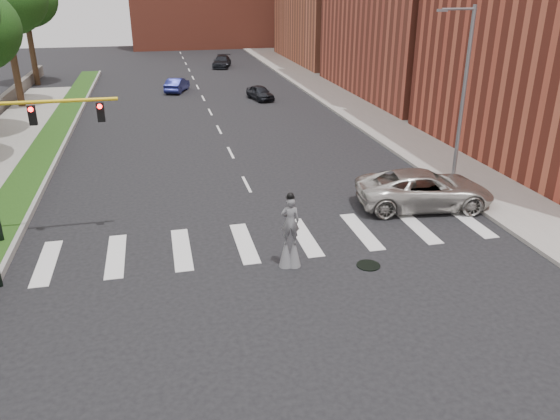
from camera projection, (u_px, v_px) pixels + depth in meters
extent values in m
plane|color=black|center=(280.00, 251.00, 21.96)|extent=(160.00, 160.00, 0.00)
cube|color=#1C3F12|center=(52.00, 137.00, 37.52)|extent=(2.00, 60.00, 0.25)
cube|color=gray|center=(69.00, 136.00, 37.73)|extent=(0.20, 60.00, 0.28)
cube|color=gray|center=(356.00, 106.00, 46.98)|extent=(5.00, 90.00, 0.18)
cylinder|color=black|center=(368.00, 265.00, 20.78)|extent=(0.90, 0.90, 0.04)
cylinder|color=slate|center=(463.00, 98.00, 27.89)|extent=(0.20, 0.20, 9.00)
cylinder|color=slate|center=(460.00, 9.00, 26.06)|extent=(1.80, 0.12, 0.12)
cube|color=slate|center=(442.00, 10.00, 25.89)|extent=(0.50, 0.18, 0.12)
cylinder|color=gold|center=(47.00, 102.00, 20.69)|extent=(5.20, 0.14, 0.14)
cube|color=black|center=(32.00, 115.00, 20.76)|extent=(0.28, 0.18, 0.75)
cylinder|color=#FF0C0C|center=(31.00, 109.00, 20.57)|extent=(0.18, 0.06, 0.18)
cube|color=black|center=(101.00, 112.00, 21.27)|extent=(0.28, 0.18, 0.75)
cylinder|color=#FF0C0C|center=(100.00, 106.00, 21.09)|extent=(0.18, 0.06, 0.18)
cylinder|color=#312013|center=(294.00, 255.00, 20.62)|extent=(0.07, 0.07, 0.93)
cylinder|color=#312013|center=(286.00, 255.00, 20.60)|extent=(0.07, 0.07, 0.93)
cone|color=#5E5E62|center=(294.00, 252.00, 20.57)|extent=(0.52, 0.52, 1.16)
cone|color=#5E5E62|center=(286.00, 252.00, 20.55)|extent=(0.52, 0.52, 1.16)
imported|color=#5E5E62|center=(290.00, 221.00, 20.07)|extent=(0.75, 0.55, 1.87)
sphere|color=black|center=(290.00, 196.00, 19.68)|extent=(0.26, 0.26, 0.26)
cylinder|color=black|center=(290.00, 197.00, 19.70)|extent=(0.34, 0.34, 0.02)
cube|color=yellow|center=(290.00, 207.00, 20.00)|extent=(0.22, 0.05, 0.10)
imported|color=#B9B6AF|center=(424.00, 189.00, 25.91)|extent=(6.76, 3.80, 1.78)
imported|color=black|center=(260.00, 93.00, 49.81)|extent=(2.32, 4.00, 1.28)
imported|color=navy|center=(177.00, 85.00, 53.39)|extent=(2.73, 4.41, 1.37)
imported|color=black|center=(222.00, 62.00, 68.75)|extent=(3.12, 5.23, 1.42)
cylinder|color=#312013|center=(15.00, 66.00, 45.43)|extent=(0.56, 0.56, 7.10)
cylinder|color=#312013|center=(32.00, 51.00, 56.08)|extent=(0.56, 0.56, 6.79)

